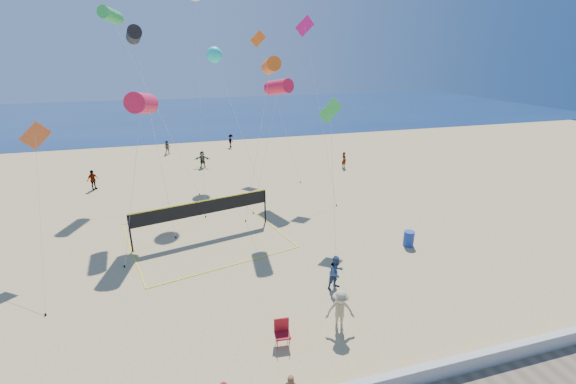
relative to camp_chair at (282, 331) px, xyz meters
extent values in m
plane|color=tan|center=(-0.28, -0.05, -0.60)|extent=(120.00, 120.00, 0.00)
cube|color=navy|center=(-0.28, 61.95, -0.58)|extent=(140.00, 50.00, 0.03)
imported|color=navy|center=(3.42, 2.87, 0.24)|extent=(0.99, 0.88, 1.68)
imported|color=tan|center=(2.43, 0.13, 0.30)|extent=(1.29, 0.92, 1.80)
imported|color=gray|center=(-10.07, 21.34, 0.22)|extent=(0.95, 0.96, 1.63)
imported|color=gray|center=(-1.04, 25.43, 0.19)|extent=(1.53, 0.74, 1.58)
imported|color=gray|center=(12.07, 21.46, 0.18)|extent=(0.49, 0.64, 1.55)
imported|color=gray|center=(-4.32, 31.74, 0.13)|extent=(0.78, 0.65, 1.46)
imported|color=gray|center=(2.82, 33.06, 0.15)|extent=(0.94, 1.12, 1.50)
cube|color=maroon|center=(-0.01, -0.10, -0.13)|extent=(0.62, 0.57, 0.06)
cube|color=maroon|center=(0.01, 0.12, 0.18)|extent=(0.57, 0.10, 0.57)
cylinder|color=black|center=(-0.26, -0.29, -0.34)|extent=(0.05, 0.29, 0.74)
cylinder|color=black|center=(-0.22, 0.12, -0.34)|extent=(0.05, 0.29, 0.74)
cylinder|color=black|center=(0.20, -0.33, -0.34)|extent=(0.05, 0.29, 0.74)
cylinder|color=black|center=(0.24, 0.08, -0.34)|extent=(0.05, 0.29, 0.74)
cylinder|color=navy|center=(9.12, 5.65, -0.15)|extent=(0.78, 0.78, 0.89)
cylinder|color=black|center=(-6.15, 9.32, 0.51)|extent=(0.10, 0.10, 2.21)
cylinder|color=black|center=(1.93, 11.24, 0.51)|extent=(0.10, 0.10, 2.21)
cube|color=black|center=(-2.11, 10.28, 1.20)|extent=(8.08, 1.93, 0.83)
cube|color=yellow|center=(-2.11, 10.28, 1.64)|extent=(8.08, 1.94, 0.06)
cube|color=yellow|center=(-1.15, 6.24, -0.59)|extent=(8.28, 2.01, 0.02)
cube|color=yellow|center=(-3.06, 14.32, -0.59)|extent=(8.28, 2.01, 0.02)
cylinder|color=red|center=(-4.91, 12.49, 7.18)|extent=(1.76, 3.01, 1.54)
cylinder|color=silver|center=(-5.67, 10.07, 3.31)|extent=(1.53, 4.85, 7.73)
cylinder|color=black|center=(-6.42, 7.66, -0.55)|extent=(0.08, 0.08, 0.10)
cylinder|color=black|center=(-5.16, 16.23, 10.98)|extent=(1.16, 2.18, 1.14)
cylinder|color=silver|center=(-4.48, 13.31, 5.21)|extent=(1.37, 5.86, 11.53)
cylinder|color=black|center=(-3.80, 10.39, -0.55)|extent=(0.08, 0.08, 0.10)
cylinder|color=#E35A15|center=(2.78, 12.51, 9.18)|extent=(0.99, 2.16, 1.16)
cylinder|color=silver|center=(1.73, 12.07, 4.31)|extent=(2.12, 0.89, 9.73)
cylinder|color=black|center=(0.68, 11.64, -0.55)|extent=(0.08, 0.08, 0.10)
cube|color=#C75726|center=(-10.05, 10.65, 5.95)|extent=(1.52, 0.31, 1.52)
cylinder|color=silver|center=(-9.64, 7.52, 2.70)|extent=(0.84, 6.27, 6.50)
cylinder|color=black|center=(-9.23, 4.39, -0.55)|extent=(0.08, 0.08, 0.10)
cube|color=green|center=(5.73, 9.94, 6.68)|extent=(1.61, 0.31, 1.61)
cylinder|color=silver|center=(5.10, 7.63, 3.07)|extent=(1.27, 4.64, 7.24)
cylinder|color=black|center=(4.48, 5.31, -0.55)|extent=(0.08, 0.08, 0.10)
cube|color=#CF157D|center=(7.12, 19.12, 11.85)|extent=(1.63, 0.25, 1.62)
cylinder|color=silver|center=(7.32, 15.80, 5.65)|extent=(0.42, 6.65, 12.40)
cylinder|color=black|center=(7.53, 12.48, -0.55)|extent=(0.08, 0.08, 0.10)
cylinder|color=silver|center=(-1.36, 16.73, 6.82)|extent=(0.90, 7.35, 14.74)
cylinder|color=black|center=(-1.80, 13.06, -0.55)|extent=(0.08, 0.08, 0.10)
sphere|color=#1BEADB|center=(0.54, 23.71, 9.74)|extent=(1.78, 1.78, 1.34)
cylinder|color=silver|center=(1.67, 19.71, 4.60)|extent=(2.26, 8.00, 10.30)
cylinder|color=black|center=(2.79, 15.72, -0.55)|extent=(0.08, 0.08, 0.10)
cylinder|color=green|center=(-7.09, 22.54, 12.55)|extent=(1.69, 2.47, 1.24)
cylinder|color=silver|center=(-4.50, 20.10, 6.00)|extent=(5.19, 4.89, 13.11)
cylinder|color=black|center=(-1.91, 17.67, -0.55)|extent=(0.08, 0.08, 0.10)
cube|color=#E35A15|center=(4.80, 25.65, 11.10)|extent=(1.49, 0.27, 1.49)
cylinder|color=silver|center=(5.72, 21.97, 5.28)|extent=(1.85, 7.37, 11.65)
cylinder|color=black|center=(6.64, 18.29, -0.55)|extent=(0.08, 0.08, 0.10)
cylinder|color=red|center=(4.42, 16.96, 7.52)|extent=(1.91, 2.69, 1.35)
cylinder|color=silver|center=(2.92, 14.86, 3.49)|extent=(3.02, 4.22, 8.08)
cylinder|color=black|center=(1.42, 12.76, -0.55)|extent=(0.08, 0.08, 0.10)
camera|label=1|loc=(-3.09, -11.50, 9.93)|focal=24.00mm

